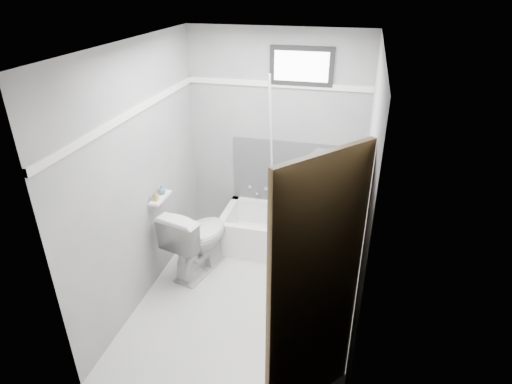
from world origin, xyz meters
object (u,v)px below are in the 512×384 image
(office_chair, at_px, (309,200))
(soap_bottle_b, at_px, (162,190))
(soap_bottle_a, at_px, (155,195))
(bathtub, at_px, (288,233))
(door, at_px, (352,335))
(toilet, at_px, (198,239))

(office_chair, distance_m, soap_bottle_b, 1.60)
(office_chair, bearing_deg, soap_bottle_a, -128.44)
(bathtub, distance_m, office_chair, 0.48)
(soap_bottle_b, bearing_deg, door, -38.57)
(soap_bottle_b, bearing_deg, toilet, 11.31)
(toilet, bearing_deg, door, 150.11)
(toilet, xyz_separation_m, soap_bottle_a, (-0.32, -0.20, 0.58))
(toilet, height_order, door, door)
(office_chair, xyz_separation_m, door, (0.53, -2.26, 0.36))
(office_chair, xyz_separation_m, soap_bottle_a, (-1.39, -0.87, 0.33))
(toilet, bearing_deg, bathtub, -129.10)
(office_chair, relative_size, soap_bottle_b, 10.81)
(door, bearing_deg, toilet, 135.09)
(bathtub, height_order, soap_bottle_a, soap_bottle_a)
(office_chair, xyz_separation_m, toilet, (-1.07, -0.66, -0.25))
(toilet, height_order, soap_bottle_b, soap_bottle_b)
(door, bearing_deg, soap_bottle_b, 141.43)
(bathtub, distance_m, soap_bottle_a, 1.62)
(bathtub, distance_m, soap_bottle_b, 1.55)
(toilet, relative_size, soap_bottle_b, 8.23)
(bathtub, bearing_deg, office_chair, 12.99)
(bathtub, distance_m, toilet, 1.06)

